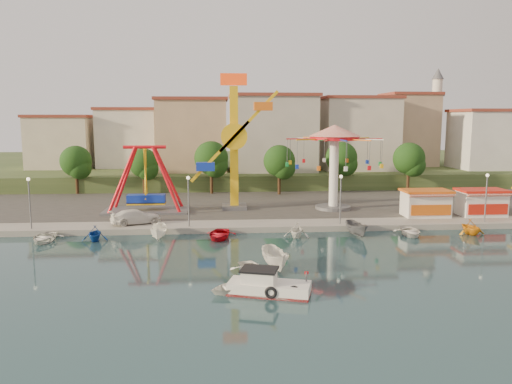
{
  "coord_description": "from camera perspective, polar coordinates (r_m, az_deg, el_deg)",
  "views": [
    {
      "loc": [
        -4.69,
        -38.33,
        11.77
      ],
      "look_at": [
        -0.91,
        14.0,
        4.0
      ],
      "focal_mm": 35.0,
      "sensor_mm": 36.0,
      "label": 1
    }
  ],
  "objects": [
    {
      "name": "building_2",
      "position": [
        90.42,
        -6.38,
        6.37
      ],
      "size": [
        11.95,
        9.28,
        11.23
      ],
      "primitive_type": "cube",
      "color": "tan",
      "rests_on": "hill_terrace"
    },
    {
      "name": "building_4",
      "position": [
        93.69,
        10.62,
        5.74
      ],
      "size": [
        10.75,
        9.23,
        9.24
      ],
      "primitive_type": "cube",
      "color": "beige",
      "rests_on": "hill_terrace"
    },
    {
      "name": "wave_swinger",
      "position": [
        61.86,
        8.94,
        5.01
      ],
      "size": [
        11.6,
        11.6,
        10.4
      ],
      "color": "#59595E",
      "rests_on": "quay_deck"
    },
    {
      "name": "lamp_post_3",
      "position": [
        59.44,
        24.79,
        -0.75
      ],
      "size": [
        0.14,
        0.14,
        5.0
      ],
      "primitive_type": "cylinder",
      "color": "#59595E",
      "rests_on": "quay_deck"
    },
    {
      "name": "minaret",
      "position": [
        100.91,
        19.87,
        8.37
      ],
      "size": [
        2.8,
        2.8,
        18.0
      ],
      "color": "silver",
      "rests_on": "hill_terrace"
    },
    {
      "name": "booth_left",
      "position": [
        60.41,
        18.83,
        -1.18
      ],
      "size": [
        5.4,
        3.78,
        3.08
      ],
      "color": "white",
      "rests_on": "quay_deck"
    },
    {
      "name": "moored_boat_3",
      "position": [
        49.45,
        -4.25,
        -4.85
      ],
      "size": [
        3.71,
        4.69,
        0.88
      ],
      "primitive_type": "imported",
      "rotation": [
        0.0,
        0.0,
        -0.17
      ],
      "color": "red",
      "rests_on": "ground"
    },
    {
      "name": "kamikaze_tower",
      "position": [
        61.05,
        -2.18,
        5.31
      ],
      "size": [
        7.22,
        3.1,
        16.5
      ],
      "color": "#59595E",
      "rests_on": "quay_deck"
    },
    {
      "name": "tree_1",
      "position": [
        75.71,
        -12.72,
        3.24
      ],
      "size": [
        4.35,
        4.35,
        6.8
      ],
      "color": "#382314",
      "rests_on": "quay_deck"
    },
    {
      "name": "tree_2",
      "position": [
        74.38,
        -5.14,
        3.88
      ],
      "size": [
        5.02,
        5.02,
        7.85
      ],
      "color": "#382314",
      "rests_on": "quay_deck"
    },
    {
      "name": "tree_4",
      "position": [
        78.19,
        9.74,
        3.88
      ],
      "size": [
        4.86,
        4.86,
        7.6
      ],
      "color": "#382314",
      "rests_on": "quay_deck"
    },
    {
      "name": "moored_boat_5",
      "position": [
        51.23,
        11.46,
        -4.16
      ],
      "size": [
        2.12,
        4.14,
        1.53
      ],
      "primitive_type": "imported",
      "rotation": [
        0.0,
        0.0,
        0.17
      ],
      "color": "#59595E",
      "rests_on": "ground"
    },
    {
      "name": "building_3",
      "position": [
        87.84,
        2.62,
        5.69
      ],
      "size": [
        12.59,
        10.5,
        9.2
      ],
      "primitive_type": "cube",
      "color": "beige",
      "rests_on": "hill_terrace"
    },
    {
      "name": "moored_boat_6",
      "position": [
        53.04,
        17.21,
        -4.33
      ],
      "size": [
        3.14,
        4.16,
        0.81
      ],
      "primitive_type": "imported",
      "rotation": [
        0.0,
        0.0,
        -0.09
      ],
      "color": "silver",
      "rests_on": "ground"
    },
    {
      "name": "lamp_post_0",
      "position": [
        55.53,
        -24.43,
        -1.32
      ],
      "size": [
        0.14,
        0.14,
        5.0
      ],
      "primitive_type": "cylinder",
      "color": "#59595E",
      "rests_on": "quay_deck"
    },
    {
      "name": "lamp_post_1",
      "position": [
        52.17,
        -7.71,
        -1.22
      ],
      "size": [
        0.14,
        0.14,
        5.0
      ],
      "primitive_type": "cylinder",
      "color": "#59595E",
      "rests_on": "quay_deck"
    },
    {
      "name": "moored_boat_1",
      "position": [
        50.86,
        -17.94,
        -4.5
      ],
      "size": [
        2.79,
        3.14,
        1.51
      ],
      "primitive_type": "imported",
      "rotation": [
        0.0,
        0.0,
        0.12
      ],
      "color": "#11409D",
      "rests_on": "ground"
    },
    {
      "name": "tree_0",
      "position": [
        78.52,
        -19.89,
        3.32
      ],
      "size": [
        4.6,
        4.6,
        7.19
      ],
      "color": "#382314",
      "rests_on": "quay_deck"
    },
    {
      "name": "building_0",
      "position": [
        89.18,
        -23.01,
        5.93
      ],
      "size": [
        9.26,
        9.53,
        11.87
      ],
      "primitive_type": "cube",
      "color": "beige",
      "rests_on": "hill_terrace"
    },
    {
      "name": "moored_boat_2",
      "position": [
        49.75,
        -11.03,
        -4.53
      ],
      "size": [
        1.53,
        3.94,
        1.51
      ],
      "primitive_type": "imported",
      "rotation": [
        0.0,
        0.0,
        0.02
      ],
      "color": "white",
      "rests_on": "ground"
    },
    {
      "name": "tree_5",
      "position": [
        79.48,
        17.08,
        3.68
      ],
      "size": [
        4.83,
        4.83,
        7.54
      ],
      "color": "#382314",
      "rests_on": "quay_deck"
    },
    {
      "name": "building_5",
      "position": [
        96.15,
        18.65,
        6.1
      ],
      "size": [
        12.77,
        10.96,
        11.21
      ],
      "primitive_type": "cube",
      "color": "tan",
      "rests_on": "hill_terrace"
    },
    {
      "name": "building_1",
      "position": [
        91.36,
        -14.68,
        5.35
      ],
      "size": [
        12.33,
        9.01,
        8.63
      ],
      "primitive_type": "cube",
      "color": "silver",
      "rests_on": "hill_terrace"
    },
    {
      "name": "rowboat_b",
      "position": [
        34.67,
        -2.55,
        -10.79
      ],
      "size": [
        4.22,
        3.74,
        0.72
      ],
      "primitive_type": "imported",
      "rotation": [
        0.0,
        0.0,
        -1.13
      ],
      "color": "white",
      "rests_on": "ground"
    },
    {
      "name": "booth_mid",
      "position": [
        63.28,
        24.35,
        -1.07
      ],
      "size": [
        5.4,
        3.78,
        3.08
      ],
      "color": "white",
      "rests_on": "quay_deck"
    },
    {
      "name": "tree_3",
      "position": [
        73.48,
        2.69,
        3.56
      ],
      "size": [
        4.68,
        4.68,
        7.32
      ],
      "color": "#382314",
      "rests_on": "quay_deck"
    },
    {
      "name": "cabin_motorboat",
      "position": [
        34.22,
        1.27,
        -10.77
      ],
      "size": [
        5.87,
        3.54,
        1.94
      ],
      "rotation": [
        0.0,
        0.0,
        -0.28
      ],
      "color": "white",
      "rests_on": "ground"
    },
    {
      "name": "asphalt_pad",
      "position": [
        69.4,
        -0.2,
        -0.84
      ],
      "size": [
        90.0,
        28.0,
        0.01
      ],
      "primitive_type": "cube",
      "color": "#4C4944",
      "rests_on": "quay_deck"
    },
    {
      "name": "hill_terrace",
      "position": [
        105.94,
        -1.57,
        2.85
      ],
      "size": [
        200.0,
        60.0,
        3.0
      ],
      "primitive_type": "cube",
      "color": "#384C26",
      "rests_on": "ground"
    },
    {
      "name": "building_6",
      "position": [
        99.9,
        25.3,
        6.13
      ],
      "size": [
        8.23,
        8.98,
        12.36
      ],
      "primitive_type": "cube",
      "color": "silver",
      "rests_on": "hill_terrace"
    },
    {
      "name": "pirate_ship_ride",
      "position": [
        61.02,
        -12.49,
        1.28
      ],
      "size": [
        10.0,
        5.0,
        8.0
      ],
      "color": "#59595E",
      "rests_on": "quay_deck"
    },
    {
      "name": "moored_boat_0",
      "position": [
        52.29,
        -23.06,
        -4.8
      ],
      "size": [
        2.92,
        4.08,
        0.84
      ],
      "primitive_type": "imported",
      "rotation": [
        0.0,
        0.0,
        -0.0
      ],
      "color": "white",
      "rests_on": "ground"
    },
    {
      "name": "moored_boat_7",
      "position": [
        55.57,
        23.35,
        -3.66
      ],
      "size": [
        3.09,
        3.43,
        1.6
      ],
      "primitive_type": "imported",
      "rotation": [
        0.0,
        0.0,
        0.16
      ],
      "color": "orange",
      "rests_on": "ground"
    },
    {
      "name": "lamp_post_2",
      "position": [
        53.58,
        9.63,
        -1.01
      ],
      "size": [
        0.14,
        0.14,
        5.0
      ],
      "primitive_type": "cylinder",
      "color": "#59595E",
      "rests_on": "quay_deck"
    },
    {
      "name": "van",
      "position": [
        54.83,
        -13.58,
        -2.75
      ],
      "size": [
        5.7,
        4.04,
        1.53
      ],
      "primitive_type": "imported",
      "rotation": [
        0.0,
        0.0,
        1.97
      ],
      "color": "white",
      "rests_on": "quay_deck"
    },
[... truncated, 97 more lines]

